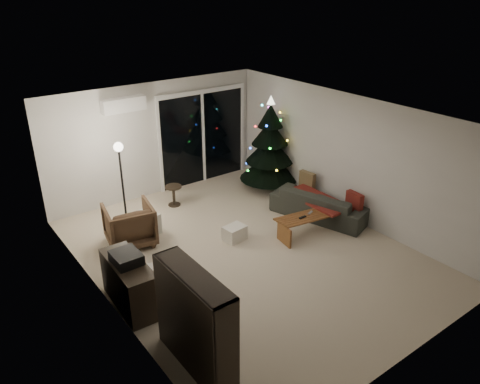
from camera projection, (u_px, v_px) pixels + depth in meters
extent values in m
plane|color=beige|center=(246.00, 252.00, 8.34)|extent=(6.50, 6.50, 0.00)
plane|color=white|center=(246.00, 116.00, 7.29)|extent=(6.50, 6.50, 0.00)
cube|color=silver|center=(156.00, 140.00, 10.18)|extent=(5.00, 0.02, 2.50)
cube|color=silver|center=(415.00, 280.00, 5.45)|extent=(5.00, 0.02, 2.50)
cube|color=silver|center=(102.00, 233.00, 6.46)|extent=(0.02, 6.50, 2.50)
cube|color=silver|center=(347.00, 157.00, 9.17)|extent=(0.02, 6.50, 2.50)
cube|color=black|center=(203.00, 138.00, 10.90)|extent=(2.20, 0.02, 2.10)
cube|color=white|center=(123.00, 105.00, 9.34)|extent=(0.90, 0.22, 0.28)
cube|color=#3F3833|center=(193.00, 175.00, 11.74)|extent=(2.60, 1.00, 0.10)
cube|color=white|center=(184.00, 150.00, 11.80)|extent=(2.20, 0.06, 1.00)
cube|color=black|center=(129.00, 284.00, 6.86)|extent=(0.49, 1.20, 0.74)
cube|color=black|center=(126.00, 258.00, 6.68)|extent=(0.37, 0.44, 0.16)
imported|color=brown|center=(129.00, 225.00, 8.47)|extent=(0.97, 0.99, 0.77)
cube|color=beige|center=(145.00, 224.00, 8.87)|extent=(0.54, 0.54, 0.41)
cube|color=white|center=(156.00, 275.00, 7.43)|extent=(0.50, 0.43, 0.30)
cube|color=white|center=(235.00, 233.00, 8.69)|extent=(0.43, 0.34, 0.28)
cylinder|color=black|center=(174.00, 196.00, 9.99)|extent=(0.40, 0.40, 0.44)
cylinder|color=black|center=(123.00, 186.00, 8.97)|extent=(0.26, 0.26, 1.64)
imported|color=#30322E|center=(320.00, 204.00, 9.47)|extent=(1.32, 2.10, 0.57)
cube|color=maroon|center=(317.00, 200.00, 9.36)|extent=(0.61, 1.41, 0.05)
cube|color=olive|center=(307.00, 180.00, 9.99)|extent=(0.15, 0.39, 0.38)
cube|color=maroon|center=(354.00, 202.00, 9.04)|extent=(0.14, 0.38, 0.38)
cube|color=black|center=(303.00, 217.00, 8.70)|extent=(0.16, 0.05, 0.02)
cube|color=slate|center=(310.00, 213.00, 8.87)|extent=(0.15, 0.09, 0.02)
cone|color=black|center=(270.00, 144.00, 10.47)|extent=(1.54, 1.54, 2.16)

